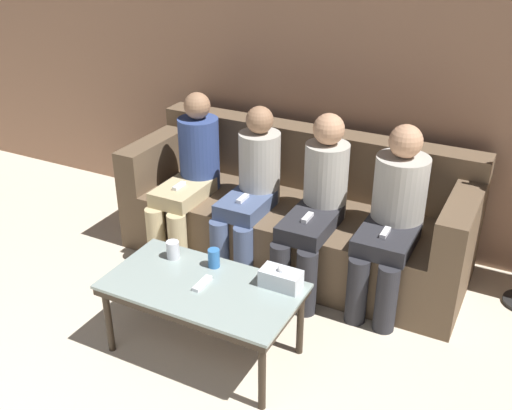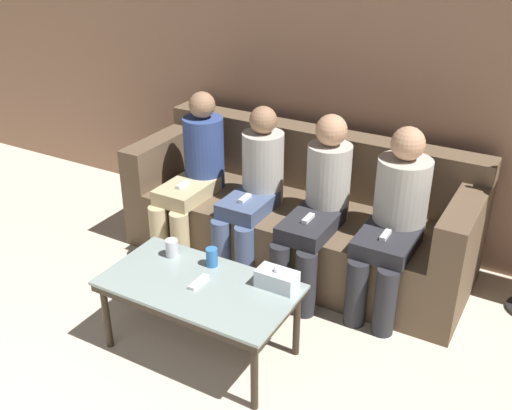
{
  "view_description": "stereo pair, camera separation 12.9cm",
  "coord_description": "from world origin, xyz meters",
  "px_view_note": "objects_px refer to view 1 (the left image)",
  "views": [
    {
      "loc": [
        1.46,
        0.26,
        2.3
      ],
      "look_at": [
        0.0,
        3.08,
        0.69
      ],
      "focal_mm": 42.0,
      "sensor_mm": 36.0,
      "label": 1
    },
    {
      "loc": [
        1.57,
        0.32,
        2.3
      ],
      "look_at": [
        0.0,
        3.08,
        0.69
      ],
      "focal_mm": 42.0,
      "sensor_mm": 36.0,
      "label": 2
    }
  ],
  "objects_px": {
    "couch": "(297,215)",
    "cup_near_left": "(173,250)",
    "cup_near_right": "(214,258)",
    "seated_person_left_end": "(190,173)",
    "seated_person_mid_right": "(317,201)",
    "tissue_box": "(281,278)",
    "seated_person_right_end": "(393,213)",
    "seated_person_mid_left": "(252,187)",
    "coffee_table": "(203,292)",
    "game_remote": "(202,283)"
  },
  "relations": [
    {
      "from": "cup_near_left",
      "to": "cup_near_right",
      "type": "relative_size",
      "value": 0.97
    },
    {
      "from": "cup_near_right",
      "to": "coffee_table",
      "type": "bearing_deg",
      "value": -78.71
    },
    {
      "from": "cup_near_left",
      "to": "coffee_table",
      "type": "bearing_deg",
      "value": -28.24
    },
    {
      "from": "couch",
      "to": "seated_person_right_end",
      "type": "bearing_deg",
      "value": -16.2
    },
    {
      "from": "coffee_table",
      "to": "seated_person_left_end",
      "type": "distance_m",
      "value": 1.2
    },
    {
      "from": "couch",
      "to": "seated_person_mid_right",
      "type": "distance_m",
      "value": 0.44
    },
    {
      "from": "seated_person_mid_right",
      "to": "seated_person_left_end",
      "type": "bearing_deg",
      "value": 179.33
    },
    {
      "from": "tissue_box",
      "to": "seated_person_mid_left",
      "type": "bearing_deg",
      "value": 126.8
    },
    {
      "from": "cup_near_right",
      "to": "tissue_box",
      "type": "xyz_separation_m",
      "value": [
        0.42,
        -0.01,
        -0.0
      ]
    },
    {
      "from": "seated_person_right_end",
      "to": "game_remote",
      "type": "bearing_deg",
      "value": -127.5
    },
    {
      "from": "cup_near_left",
      "to": "seated_person_mid_left",
      "type": "relative_size",
      "value": 0.1
    },
    {
      "from": "cup_near_left",
      "to": "seated_person_mid_right",
      "type": "bearing_deg",
      "value": 54.26
    },
    {
      "from": "couch",
      "to": "cup_near_right",
      "type": "xyz_separation_m",
      "value": [
        -0.07,
        -1.01,
        0.18
      ]
    },
    {
      "from": "coffee_table",
      "to": "seated_person_left_end",
      "type": "relative_size",
      "value": 0.93
    },
    {
      "from": "couch",
      "to": "tissue_box",
      "type": "bearing_deg",
      "value": -70.98
    },
    {
      "from": "coffee_table",
      "to": "seated_person_right_end",
      "type": "distance_m",
      "value": 1.26
    },
    {
      "from": "couch",
      "to": "tissue_box",
      "type": "height_order",
      "value": "couch"
    },
    {
      "from": "coffee_table",
      "to": "cup_near_left",
      "type": "relative_size",
      "value": 9.98
    },
    {
      "from": "cup_near_right",
      "to": "seated_person_mid_right",
      "type": "bearing_deg",
      "value": 67.79
    },
    {
      "from": "cup_near_right",
      "to": "tissue_box",
      "type": "relative_size",
      "value": 0.5
    },
    {
      "from": "seated_person_mid_right",
      "to": "seated_person_mid_left",
      "type": "bearing_deg",
      "value": 177.46
    },
    {
      "from": "couch",
      "to": "game_remote",
      "type": "bearing_deg",
      "value": -91.56
    },
    {
      "from": "tissue_box",
      "to": "seated_person_mid_left",
      "type": "distance_m",
      "value": 0.99
    },
    {
      "from": "coffee_table",
      "to": "seated_person_left_end",
      "type": "height_order",
      "value": "seated_person_left_end"
    },
    {
      "from": "game_remote",
      "to": "seated_person_mid_left",
      "type": "height_order",
      "value": "seated_person_mid_left"
    },
    {
      "from": "game_remote",
      "to": "seated_person_left_end",
      "type": "height_order",
      "value": "seated_person_left_end"
    },
    {
      "from": "coffee_table",
      "to": "tissue_box",
      "type": "xyz_separation_m",
      "value": [
        0.38,
        0.18,
        0.1
      ]
    },
    {
      "from": "cup_near_left",
      "to": "game_remote",
      "type": "height_order",
      "value": "cup_near_left"
    },
    {
      "from": "coffee_table",
      "to": "seated_person_left_end",
      "type": "xyz_separation_m",
      "value": [
        -0.69,
        0.96,
        0.19
      ]
    },
    {
      "from": "seated_person_mid_left",
      "to": "seated_person_mid_right",
      "type": "xyz_separation_m",
      "value": [
        0.48,
        -0.02,
        0.01
      ]
    },
    {
      "from": "cup_near_right",
      "to": "seated_person_right_end",
      "type": "relative_size",
      "value": 0.1
    },
    {
      "from": "cup_near_right",
      "to": "seated_person_left_end",
      "type": "relative_size",
      "value": 0.1
    },
    {
      "from": "couch",
      "to": "seated_person_right_end",
      "type": "relative_size",
      "value": 2.09
    },
    {
      "from": "seated_person_left_end",
      "to": "couch",
      "type": "bearing_deg",
      "value": 17.96
    },
    {
      "from": "game_remote",
      "to": "seated_person_left_end",
      "type": "xyz_separation_m",
      "value": [
        -0.69,
        0.96,
        0.14
      ]
    },
    {
      "from": "coffee_table",
      "to": "game_remote",
      "type": "distance_m",
      "value": 0.05
    },
    {
      "from": "seated_person_right_end",
      "to": "cup_near_left",
      "type": "bearing_deg",
      "value": -141.83
    },
    {
      "from": "couch",
      "to": "cup_near_left",
      "type": "bearing_deg",
      "value": -107.55
    },
    {
      "from": "seated_person_left_end",
      "to": "tissue_box",
      "type": "bearing_deg",
      "value": -36.0
    },
    {
      "from": "tissue_box",
      "to": "game_remote",
      "type": "distance_m",
      "value": 0.43
    },
    {
      "from": "tissue_box",
      "to": "seated_person_right_end",
      "type": "relative_size",
      "value": 0.19
    },
    {
      "from": "cup_near_left",
      "to": "cup_near_right",
      "type": "bearing_deg",
      "value": 6.41
    },
    {
      "from": "seated_person_left_end",
      "to": "seated_person_mid_right",
      "type": "xyz_separation_m",
      "value": [
        0.97,
        -0.01,
        -0.0
      ]
    },
    {
      "from": "coffee_table",
      "to": "game_remote",
      "type": "xyz_separation_m",
      "value": [
        -0.0,
        0.0,
        0.05
      ]
    },
    {
      "from": "game_remote",
      "to": "seated_person_right_end",
      "type": "bearing_deg",
      "value": 52.5
    },
    {
      "from": "seated_person_left_end",
      "to": "seated_person_right_end",
      "type": "height_order",
      "value": "seated_person_right_end"
    },
    {
      "from": "cup_near_right",
      "to": "seated_person_mid_left",
      "type": "bearing_deg",
      "value": 102.32
    },
    {
      "from": "couch",
      "to": "seated_person_mid_left",
      "type": "distance_m",
      "value": 0.42
    },
    {
      "from": "couch",
      "to": "cup_near_left",
      "type": "height_order",
      "value": "couch"
    },
    {
      "from": "couch",
      "to": "seated_person_left_end",
      "type": "bearing_deg",
      "value": -162.04
    }
  ]
}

